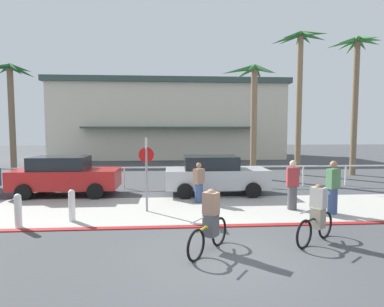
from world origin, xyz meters
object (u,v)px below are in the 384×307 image
(bollard_3, at_px, (72,205))
(palm_tree_3, at_px, (299,67))
(cyclist_black_0, at_px, (317,215))
(pedestrian_1, at_px, (199,185))
(car_silver_2, at_px, (215,175))
(pedestrian_2, at_px, (333,189))
(stop_sign_bike_lane, at_px, (146,164))
(bollard_1, at_px, (18,210))
(palm_tree_1, at_px, (10,90))
(car_red_1, at_px, (65,175))
(pedestrian_0, at_px, (292,187))
(cyclist_yellow_1, at_px, (210,222))
(palm_tree_2, at_px, (253,95))
(palm_tree_4, at_px, (356,70))

(bollard_3, xyz_separation_m, palm_tree_3, (11.01, 9.41, 6.15))
(cyclist_black_0, xyz_separation_m, pedestrian_1, (-2.60, 4.44, 0.02))
(bollard_3, bearing_deg, car_silver_2, 37.01)
(cyclist_black_0, relative_size, pedestrian_2, 0.83)
(stop_sign_bike_lane, relative_size, car_silver_2, 0.58)
(bollard_1, xyz_separation_m, palm_tree_3, (12.37, 9.95, 6.15))
(palm_tree_1, xyz_separation_m, car_red_1, (5.37, -6.74, -4.42))
(pedestrian_1, height_order, pedestrian_2, pedestrian_2)
(car_red_1, xyz_separation_m, pedestrian_0, (8.82, -3.10, -0.05))
(car_silver_2, bearing_deg, cyclist_black_0, -73.79)
(bollard_1, height_order, palm_tree_1, palm_tree_1)
(palm_tree_1, distance_m, cyclist_yellow_1, 17.82)
(cyclist_yellow_1, bearing_deg, pedestrian_1, 87.82)
(palm_tree_2, bearing_deg, pedestrian_1, -121.44)
(bollard_3, xyz_separation_m, pedestrian_0, (7.35, 0.90, 0.31))
(stop_sign_bike_lane, xyz_separation_m, palm_tree_3, (8.78, 8.39, 4.98))
(cyclist_yellow_1, bearing_deg, stop_sign_bike_lane, 115.20)
(stop_sign_bike_lane, distance_m, pedestrian_0, 5.19)
(stop_sign_bike_lane, bearing_deg, palm_tree_2, 52.16)
(stop_sign_bike_lane, distance_m, palm_tree_2, 9.64)
(stop_sign_bike_lane, bearing_deg, palm_tree_4, 33.40)
(palm_tree_1, relative_size, pedestrian_0, 3.91)
(bollard_3, bearing_deg, stop_sign_bike_lane, 24.37)
(bollard_1, distance_m, palm_tree_4, 19.39)
(bollard_1, distance_m, palm_tree_1, 13.42)
(stop_sign_bike_lane, distance_m, pedestrian_2, 6.35)
(cyclist_black_0, bearing_deg, pedestrian_1, 120.37)
(bollard_3, height_order, palm_tree_3, palm_tree_3)
(car_silver_2, xyz_separation_m, pedestrian_2, (3.48, -3.50, -0.03))
(pedestrian_0, relative_size, pedestrian_1, 1.13)
(palm_tree_1, xyz_separation_m, cyclist_black_0, (13.59, -12.98, -4.59))
(car_red_1, bearing_deg, pedestrian_0, -19.36)
(bollard_1, relative_size, palm_tree_1, 0.14)
(stop_sign_bike_lane, height_order, bollard_3, stop_sign_bike_lane)
(palm_tree_4, bearing_deg, cyclist_black_0, -124.19)
(stop_sign_bike_lane, bearing_deg, cyclist_black_0, -35.75)
(palm_tree_1, height_order, palm_tree_2, palm_tree_1)
(bollard_3, xyz_separation_m, cyclist_black_0, (6.74, -2.24, 0.18))
(bollard_3, bearing_deg, palm_tree_3, 40.49)
(car_silver_2, height_order, cyclist_black_0, car_silver_2)
(palm_tree_2, height_order, palm_tree_4, palm_tree_4)
(palm_tree_4, height_order, pedestrian_1, palm_tree_4)
(bollard_1, bearing_deg, car_silver_2, 34.14)
(palm_tree_4, height_order, pedestrian_0, palm_tree_4)
(cyclist_yellow_1, height_order, pedestrian_0, pedestrian_0)
(palm_tree_1, xyz_separation_m, pedestrian_2, (15.32, -10.47, -4.45))
(car_red_1, bearing_deg, palm_tree_3, 23.43)
(palm_tree_3, bearing_deg, bollard_3, -139.51)
(car_red_1, relative_size, pedestrian_0, 2.49)
(palm_tree_1, distance_m, palm_tree_4, 21.35)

